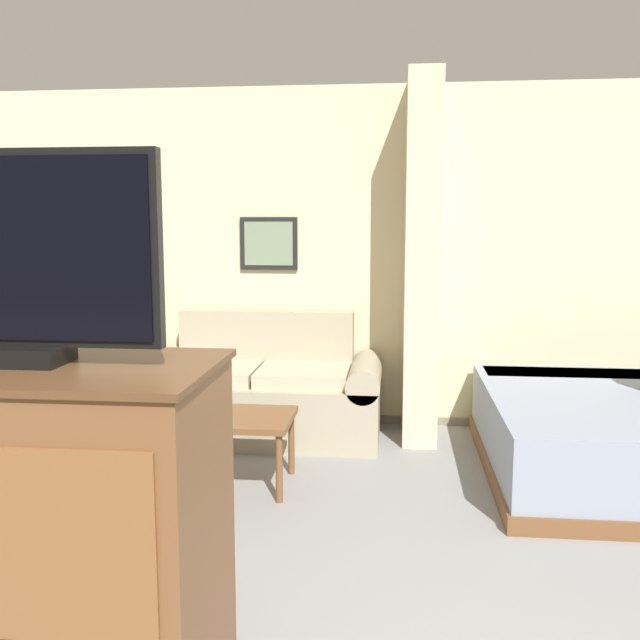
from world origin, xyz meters
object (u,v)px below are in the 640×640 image
table_lamp (121,320)px  tv_dresser (34,575)px  bed (637,435)px  tv (16,259)px  couch (261,392)px  coffee_table (231,423)px

table_lamp → tv_dresser: 3.43m
tv_dresser → bed: size_ratio=0.62×
tv_dresser → tv: (0.00, 0.00, 0.88)m
couch → coffee_table: bearing=-89.1°
bed → table_lamp: bearing=171.3°
tv_dresser → tv: size_ratio=1.53×
table_lamp → tv: (1.03, -3.26, 0.63)m
tv → bed: size_ratio=0.40×
tv → bed: bearing=47.4°
coffee_table → table_lamp: 1.52m
coffee_table → couch: bearing=90.9°
couch → coffee_table: couch is taller
couch → table_lamp: bearing=-177.3°
tv_dresser → couch: bearing=89.9°
coffee_table → table_lamp: (-1.05, 0.98, 0.47)m
coffee_table → tv: bearing=-90.5°
tv_dresser → bed: tv_dresser is taller
coffee_table → table_lamp: size_ratio=1.76×
couch → table_lamp: 1.17m
coffee_table → bed: 2.52m
coffee_table → tv_dresser: (-0.02, -2.28, 0.22)m
couch → coffee_table: 1.03m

